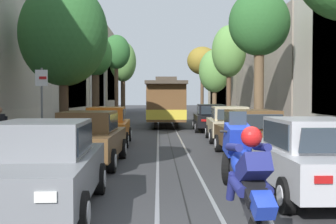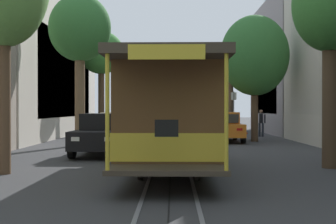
{
  "view_description": "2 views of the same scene",
  "coord_description": "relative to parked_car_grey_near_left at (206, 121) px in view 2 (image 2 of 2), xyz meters",
  "views": [
    {
      "loc": [
        -0.51,
        -5.33,
        2.01
      ],
      "look_at": [
        0.05,
        19.92,
        1.14
      ],
      "focal_mm": 46.48,
      "sensor_mm": 36.0,
      "label": 1
    },
    {
      "loc": [
        -0.08,
        37.8,
        1.76
      ],
      "look_at": [
        0.26,
        9.03,
        1.56
      ],
      "focal_mm": 49.53,
      "sensor_mm": 36.0,
      "label": 2
    }
  ],
  "objects": [
    {
      "name": "motorcycle_with_rider",
      "position": [
        3.18,
        -2.16,
        0.15
      ],
      "size": [
        0.56,
        1.87,
        1.81
      ],
      "color": "black",
      "rests_on": "ground"
    },
    {
      "name": "parked_car_orange_mid_left",
      "position": [
        -0.15,
        10.73,
        0.0
      ],
      "size": [
        2.07,
        4.39,
        1.58
      ],
      "color": "orange",
      "rests_on": "ground"
    },
    {
      "name": "fire_hydrant",
      "position": [
        -1.45,
        9.69,
        -0.38
      ],
      "size": [
        0.4,
        0.22,
        0.84
      ],
      "color": "red",
      "rests_on": "ground"
    },
    {
      "name": "street_tree_kerb_right_second",
      "position": [
        6.95,
        13.47,
        4.67
      ],
      "size": [
        2.98,
        2.39,
        7.22
      ],
      "color": "brown",
      "rests_on": "ground"
    },
    {
      "name": "street_tree_kerb_left_near",
      "position": [
        -1.91,
        -0.28,
        4.39
      ],
      "size": [
        2.87,
        2.46,
        6.77
      ],
      "color": "brown",
      "rests_on": "ground"
    },
    {
      "name": "street_tree_kerb_left_mid",
      "position": [
        -2.18,
        21.7,
        3.92
      ],
      "size": [
        2.25,
        2.47,
        6.3
      ],
      "color": "#4C3826",
      "rests_on": "ground"
    },
    {
      "name": "cable_car_trolley",
      "position": [
        2.56,
        22.1,
        0.86
      ],
      "size": [
        2.65,
        9.15,
        3.28
      ],
      "color": "brown",
      "rests_on": "ground"
    },
    {
      "name": "pedestrian_on_left_pavement",
      "position": [
        -3.04,
        6.31,
        0.16
      ],
      "size": [
        0.55,
        0.4,
        1.7
      ],
      "color": "#282D38",
      "rests_on": "ground"
    },
    {
      "name": "street_sign_post",
      "position": [
        -1.43,
        5.42,
        0.98
      ],
      "size": [
        0.36,
        0.09,
        2.88
      ],
      "color": "slate",
      "rests_on": "ground"
    },
    {
      "name": "ground_plane",
      "position": [
        2.56,
        21.51,
        -0.8
      ],
      "size": [
        160.0,
        160.0,
        0.0
      ],
      "primitive_type": "plane",
      "color": "#38383A"
    },
    {
      "name": "parked_car_brown_second_right",
      "position": [
        5.15,
        6.8,
        0.0
      ],
      "size": [
        2.09,
        4.4,
        1.58
      ],
      "color": "brown",
      "rests_on": "ground"
    },
    {
      "name": "trolley_track_rails",
      "position": [
        2.56,
        25.47,
        -0.79
      ],
      "size": [
        1.14,
        67.53,
        0.01
      ],
      "color": "gray",
      "rests_on": "ground"
    },
    {
      "name": "parked_car_brown_second_left",
      "position": [
        -0.03,
        5.26,
        0.0
      ],
      "size": [
        2.08,
        4.4,
        1.58
      ],
      "color": "brown",
      "rests_on": "ground"
    },
    {
      "name": "parked_car_black_fourth_right",
      "position": [
        5.13,
        17.93,
        0.0
      ],
      "size": [
        2.09,
        4.4,
        1.58
      ],
      "color": "black",
      "rests_on": "ground"
    },
    {
      "name": "street_tree_kerb_left_second",
      "position": [
        -1.89,
        10.55,
        3.81
      ],
      "size": [
        3.69,
        3.14,
        6.8
      ],
      "color": "#4C3826",
      "rests_on": "ground"
    },
    {
      "name": "parked_car_beige_mid_right",
      "position": [
        5.28,
        12.13,
        0.0
      ],
      "size": [
        2.14,
        4.42,
        1.58
      ],
      "color": "#C1B28E",
      "rests_on": "ground"
    },
    {
      "name": "parked_car_silver_near_right",
      "position": [
        5.12,
        1.01,
        0.0
      ],
      "size": [
        2.01,
        4.37,
        1.58
      ],
      "color": "#B7B7BC",
      "rests_on": "ground"
    },
    {
      "name": "parked_car_grey_near_left",
      "position": [
        0.0,
        0.0,
        0.0
      ],
      "size": [
        2.1,
        4.41,
        1.58
      ],
      "color": "slate",
      "rests_on": "ground"
    },
    {
      "name": "street_tree_kerb_right_near",
      "position": [
        7.35,
        4.36,
        4.63
      ],
      "size": [
        3.04,
        2.43,
        6.99
      ],
      "color": "#4C3826",
      "rests_on": "ground"
    }
  ]
}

